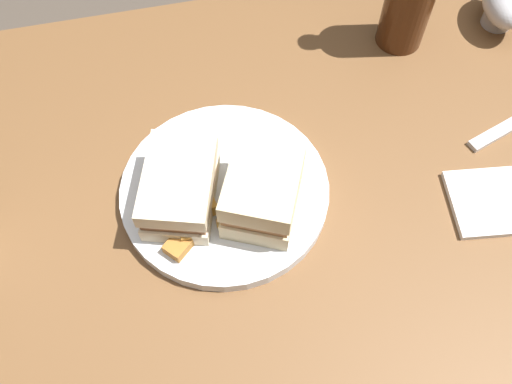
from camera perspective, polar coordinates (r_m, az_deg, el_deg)
The scene contains 11 objects.
ground_plane at distance 1.35m, azimuth 1.66°, elevation -17.26°, with size 6.00×6.00×0.00m, color #4C4238.
dining_table at distance 0.99m, azimuth 2.21°, elevation -12.47°, with size 1.18×0.78×0.74m, color brown.
plate at distance 0.65m, azimuth -3.28°, elevation 0.13°, with size 0.25×0.25×0.02m, color white.
sandwich_half_left at distance 0.62m, azimuth -7.96°, elevation 0.52°, with size 0.11×0.13×0.06m.
sandwich_half_right at distance 0.60m, azimuth 0.74°, elevation 0.20°, with size 0.11×0.13×0.07m.
potato_wedge_front at distance 0.62m, azimuth -6.43°, elevation -2.04°, with size 0.05×0.02×0.02m, color gold.
potato_wedge_middle at distance 0.62m, azimuth -7.17°, elevation -2.97°, with size 0.05×0.02×0.02m, color #B77F33.
potato_wedge_back at distance 0.62m, azimuth -2.03°, elevation -1.84°, with size 0.05×0.02×0.02m, color gold.
potato_wedge_left_edge at distance 0.61m, azimuth -7.39°, elevation -4.73°, with size 0.05×0.02×0.01m, color #AD702D.
gravy_boat at distance 0.89m, azimuth 24.66°, elevation 17.73°, with size 0.09×0.12×0.07m.
napkin at distance 0.71m, azimuth 23.82°, elevation -0.90°, with size 0.11×0.09×0.01m, color white.
Camera 1 is at (-0.10, -0.28, 1.32)m, focal length 38.31 mm.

